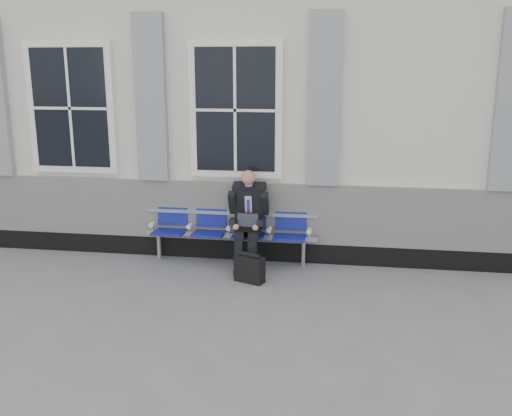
# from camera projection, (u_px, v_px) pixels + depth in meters

# --- Properties ---
(ground) EXTENTS (70.00, 70.00, 0.00)m
(ground) POSITION_uv_depth(u_px,v_px,m) (190.00, 294.00, 7.36)
(ground) COLOR slate
(ground) RESTS_ON ground
(station_building) EXTENTS (14.40, 4.40, 4.49)m
(station_building) POSITION_uv_depth(u_px,v_px,m) (236.00, 103.00, 10.15)
(station_building) COLOR silver
(station_building) RESTS_ON ground
(bench) EXTENTS (2.60, 0.47, 0.91)m
(bench) POSITION_uv_depth(u_px,v_px,m) (230.00, 226.00, 8.45)
(bench) COLOR #9EA0A3
(bench) RESTS_ON ground
(businessman) EXTENTS (0.58, 0.78, 1.43)m
(businessman) POSITION_uv_depth(u_px,v_px,m) (248.00, 215.00, 8.23)
(businessman) COLOR black
(businessman) RESTS_ON ground
(briefcase) EXTENTS (0.44, 0.31, 0.42)m
(briefcase) POSITION_uv_depth(u_px,v_px,m) (250.00, 269.00, 7.74)
(briefcase) COLOR black
(briefcase) RESTS_ON ground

